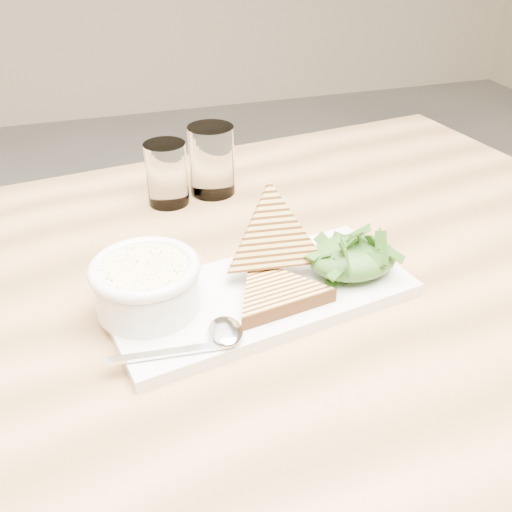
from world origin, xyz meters
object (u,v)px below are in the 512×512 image
object	(u,v)px
table_top	(209,318)
soup_bowl	(147,290)
glass_near	(167,174)
platter	(261,295)
glass_far	(212,160)

from	to	relation	value
table_top	soup_bowl	world-z (taller)	soup_bowl
table_top	glass_near	size ratio (longest dim) A/B	13.69
platter	soup_bowl	xyz separation A→B (m)	(-0.13, 0.01, 0.03)
table_top	glass_far	xyz separation A→B (m)	(0.08, 0.29, 0.07)
platter	soup_bowl	size ratio (longest dim) A/B	3.09
soup_bowl	table_top	bearing A→B (deg)	3.87
soup_bowl	glass_far	distance (m)	0.33
table_top	soup_bowl	size ratio (longest dim) A/B	11.58
glass_far	table_top	bearing A→B (deg)	-104.99
table_top	glass_far	world-z (taller)	glass_far
table_top	soup_bowl	xyz separation A→B (m)	(-0.07, -0.00, 0.06)
table_top	glass_near	xyz separation A→B (m)	(0.00, 0.27, 0.07)
platter	glass_far	distance (m)	0.30
platter	glass_near	world-z (taller)	glass_near
glass_far	platter	bearing A→B (deg)	-92.88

